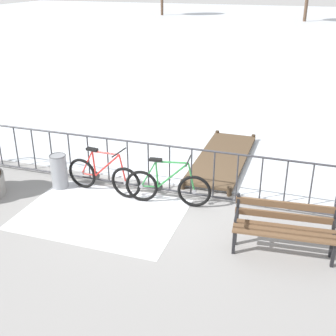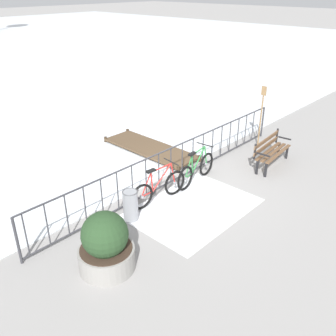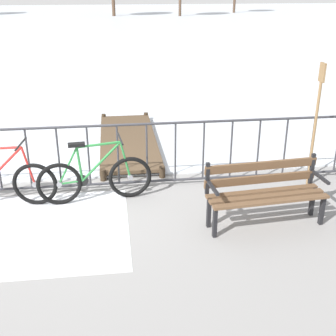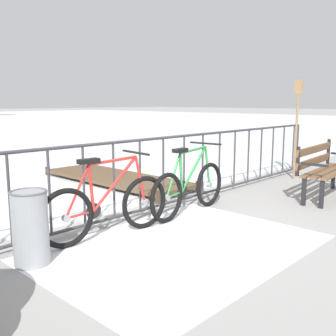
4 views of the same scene
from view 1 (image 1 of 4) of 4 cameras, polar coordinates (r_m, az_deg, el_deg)
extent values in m
plane|color=gray|center=(9.12, -1.16, -3.14)|extent=(160.00, 160.00, 0.00)
cube|color=silver|center=(36.37, 14.71, 16.84)|extent=(80.00, 56.00, 0.03)
cube|color=white|center=(8.42, -8.67, -5.90)|extent=(3.00, 2.15, 0.01)
cylinder|color=#38383D|center=(8.69, -1.22, 3.03)|extent=(9.00, 0.04, 0.04)
cylinder|color=#38383D|center=(9.08, -1.17, -2.69)|extent=(9.00, 0.04, 0.04)
cylinder|color=#38383D|center=(10.45, -19.12, 2.53)|extent=(0.03, 0.03, 0.97)
cylinder|color=#38383D|center=(10.18, -17.07, 2.26)|extent=(0.03, 0.03, 0.97)
cylinder|color=#38383D|center=(9.94, -14.92, 1.97)|extent=(0.03, 0.03, 0.97)
cylinder|color=#38383D|center=(9.70, -12.65, 1.67)|extent=(0.03, 0.03, 0.97)
cylinder|color=#38383D|center=(9.49, -10.29, 1.35)|extent=(0.03, 0.03, 0.97)
cylinder|color=#38383D|center=(9.29, -7.81, 1.02)|extent=(0.03, 0.03, 0.97)
cylinder|color=#38383D|center=(9.11, -5.24, 0.66)|extent=(0.03, 0.03, 0.97)
cylinder|color=#38383D|center=(8.95, -2.56, 0.30)|extent=(0.03, 0.03, 0.97)
cylinder|color=#38383D|center=(8.80, 0.20, -0.08)|extent=(0.03, 0.03, 0.97)
cylinder|color=#38383D|center=(8.69, 3.05, -0.47)|extent=(0.03, 0.03, 0.97)
cylinder|color=#38383D|center=(8.59, 5.97, -0.87)|extent=(0.03, 0.03, 0.97)
cylinder|color=#38383D|center=(8.52, 8.95, -1.28)|extent=(0.03, 0.03, 0.97)
cylinder|color=#38383D|center=(8.47, 11.97, -1.69)|extent=(0.03, 0.03, 0.97)
cylinder|color=#38383D|center=(8.44, 15.03, -2.09)|extent=(0.03, 0.03, 0.97)
cylinder|color=#38383D|center=(8.44, 18.09, -2.50)|extent=(0.03, 0.03, 0.97)
torus|color=black|center=(9.33, -11.09, -0.69)|extent=(0.66, 0.13, 0.66)
cylinder|color=gray|center=(9.33, -11.09, -0.69)|extent=(0.09, 0.07, 0.08)
torus|color=black|center=(8.80, -5.49, -1.90)|extent=(0.66, 0.13, 0.66)
cylinder|color=gray|center=(8.80, -5.49, -1.90)|extent=(0.09, 0.07, 0.08)
cylinder|color=red|center=(9.05, -9.60, 0.60)|extent=(0.08, 0.04, 0.53)
cylinder|color=red|center=(8.88, -7.91, 0.35)|extent=(0.61, 0.10, 0.59)
cylinder|color=red|center=(8.79, -8.13, 1.95)|extent=(0.63, 0.11, 0.07)
cylinder|color=red|center=(9.24, -10.24, -0.82)|extent=(0.34, 0.07, 0.05)
cylinder|color=red|center=(9.14, -10.47, 0.71)|extent=(0.32, 0.06, 0.56)
cylinder|color=red|center=(8.71, -5.92, -0.11)|extent=(0.16, 0.05, 0.59)
cube|color=black|center=(8.94, -9.84, 2.41)|extent=(0.25, 0.13, 0.05)
cylinder|color=black|center=(8.60, -6.38, 2.03)|extent=(0.08, 0.52, 0.03)
cylinder|color=black|center=(9.14, -9.37, -0.95)|extent=(0.18, 0.04, 0.18)
torus|color=black|center=(8.64, -3.46, -2.35)|extent=(0.66, 0.13, 0.66)
cylinder|color=gray|center=(8.64, -3.46, -2.35)|extent=(0.09, 0.07, 0.08)
torus|color=black|center=(8.44, 3.43, -3.04)|extent=(0.66, 0.13, 0.66)
cylinder|color=gray|center=(8.44, 3.43, -3.04)|extent=(0.09, 0.07, 0.08)
cylinder|color=#2D843D|center=(8.44, -1.45, -0.83)|extent=(0.08, 0.04, 0.53)
cylinder|color=#2D843D|center=(8.37, 0.65, -0.94)|extent=(0.61, 0.10, 0.59)
cylinder|color=#2D843D|center=(8.27, 0.51, 0.74)|extent=(0.63, 0.10, 0.07)
cylinder|color=#2D843D|center=(8.59, -2.38, -2.40)|extent=(0.34, 0.06, 0.05)
cylinder|color=#2D843D|center=(8.48, -2.55, -0.79)|extent=(0.32, 0.06, 0.56)
cylinder|color=#2D843D|center=(8.32, 3.05, -1.22)|extent=(0.16, 0.05, 0.59)
cube|color=black|center=(8.32, -1.61, 1.09)|extent=(0.25, 0.12, 0.05)
cylinder|color=black|center=(8.19, 2.67, 0.97)|extent=(0.08, 0.52, 0.03)
cylinder|color=black|center=(8.55, -1.29, -2.45)|extent=(0.18, 0.04, 0.18)
cube|color=brown|center=(7.34, 14.85, -7.36)|extent=(1.60, 0.24, 0.04)
cube|color=brown|center=(7.21, 14.85, -7.99)|extent=(1.60, 0.24, 0.04)
cube|color=brown|center=(7.08, 14.85, -8.64)|extent=(1.60, 0.24, 0.04)
cube|color=brown|center=(7.36, 14.96, -6.05)|extent=(1.60, 0.19, 0.12)
cube|color=brown|center=(7.26, 15.13, -4.68)|extent=(1.60, 0.19, 0.12)
cube|color=black|center=(7.30, 20.71, -10.48)|extent=(0.06, 0.06, 0.44)
cube|color=black|center=(7.52, 20.51, -9.36)|extent=(0.06, 0.06, 0.44)
cube|color=black|center=(7.40, 20.93, -5.98)|extent=(0.05, 0.05, 0.45)
cube|color=black|center=(7.22, 8.57, -9.43)|extent=(0.06, 0.06, 0.44)
cube|color=black|center=(7.44, 8.77, -8.33)|extent=(0.06, 0.06, 0.44)
cube|color=black|center=(7.31, 9.08, -4.90)|extent=(0.05, 0.05, 0.45)
cube|color=black|center=(7.11, 8.88, -6.03)|extent=(0.07, 0.40, 0.04)
cylinder|color=gray|center=(9.45, -13.97, -0.45)|extent=(0.34, 0.34, 0.72)
torus|color=#545558|center=(9.31, -14.19, 1.56)|extent=(0.35, 0.35, 0.02)
cube|color=brown|center=(10.55, 7.09, 1.33)|extent=(1.10, 3.28, 0.06)
cylinder|color=#3C2E20|center=(9.21, 1.93, -2.15)|extent=(0.10, 0.10, 0.20)
cylinder|color=#3C2E20|center=(9.01, 7.98, -3.02)|extent=(0.10, 0.10, 0.20)
cylinder|color=#3C2E20|center=(12.15, 6.41, 4.38)|extent=(0.10, 0.10, 0.20)
cylinder|color=#3C2E20|center=(12.00, 11.03, 3.82)|extent=(0.10, 0.10, 0.20)
cylinder|color=brown|center=(44.04, 17.57, 19.82)|extent=(0.30, 0.30, 3.28)
camera|label=2|loc=(9.61, -64.48, 15.19)|focal=39.51mm
camera|label=3|loc=(2.64, -39.00, -6.06)|focal=47.29mm
camera|label=4|loc=(7.98, -38.94, -0.64)|focal=42.16mm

